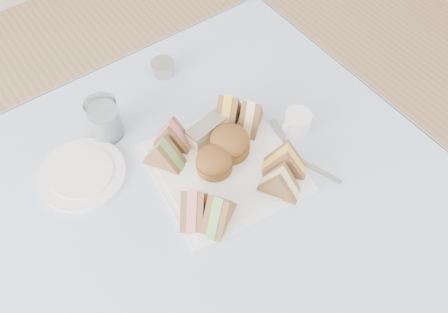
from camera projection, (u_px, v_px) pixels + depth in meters
floor at (220, 307)px, 1.64m from camera, size 4.00×4.00×0.00m
table at (219, 265)px, 1.34m from camera, size 0.90×0.90×0.74m
tablecloth at (217, 199)px, 1.03m from camera, size 1.02×1.02×0.01m
serving_plate at (224, 168)px, 1.07m from camera, size 0.34×0.34×0.01m
sandwich_fl_a at (193, 202)px, 0.96m from camera, size 0.10×0.10×0.09m
sandwich_fl_b at (219, 209)px, 0.95m from camera, size 0.11×0.09×0.09m
sandwich_fr_a at (285, 159)px, 1.02m from camera, size 0.10×0.10×0.09m
sandwich_fr_b at (280, 180)px, 1.00m from camera, size 0.08×0.10×0.08m
sandwich_bl_a at (163, 152)px, 1.04m from camera, size 0.09×0.10×0.08m
sandwich_bl_b at (172, 133)px, 1.07m from camera, size 0.09×0.10×0.08m
sandwich_br_a at (251, 114)px, 1.10m from camera, size 0.10×0.09×0.08m
sandwich_br_b at (228, 108)px, 1.11m from camera, size 0.11×0.10×0.09m
scone_left at (214, 161)px, 1.04m from camera, size 0.09×0.09×0.06m
scone_right at (230, 142)px, 1.06m from camera, size 0.12×0.12×0.06m
pastry_slice at (207, 131)px, 1.09m from camera, size 0.10×0.06×0.05m
side_plate at (82, 174)px, 1.06m from camera, size 0.24×0.24×0.01m
water_glass at (104, 119)px, 1.09m from camera, size 0.08×0.08×0.11m
tea_strainer at (163, 69)px, 1.24m from camera, size 0.06×0.06×0.03m
knife at (287, 149)px, 1.10m from camera, size 0.07×0.18×0.00m
fork at (304, 162)px, 1.08m from camera, size 0.07×0.18×0.00m
creamer_jug at (297, 122)px, 1.12m from camera, size 0.07×0.07×0.06m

